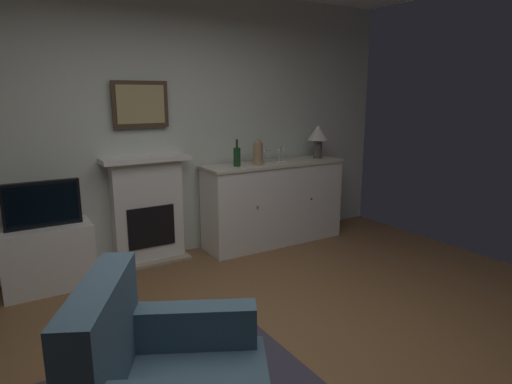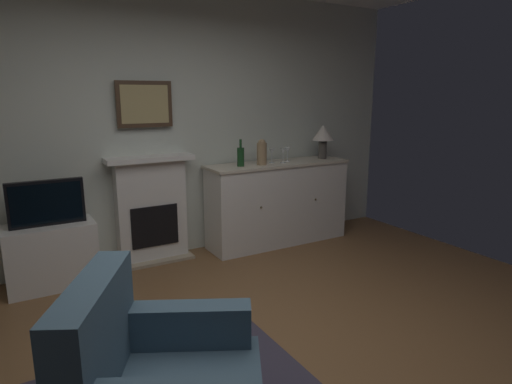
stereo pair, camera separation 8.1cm
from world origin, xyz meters
The scene contains 13 objects.
ground_plane centered at (0.00, 0.00, -0.05)m, with size 6.08×4.65×0.10m, color brown.
wall_rear centered at (0.00, 2.29, 1.38)m, with size 6.08×0.06×2.77m, color silver.
fireplace_unit centered at (-0.07, 2.17, 0.55)m, with size 0.87×0.30×1.10m.
framed_picture centered at (-0.07, 2.21, 1.61)m, with size 0.55×0.04×0.45m.
sideboard_cabinet centered at (1.36, 1.99, 0.47)m, with size 1.69×0.49×0.95m.
table_lamp centered at (1.99, 1.99, 1.23)m, with size 0.26×0.26×0.40m.
wine_bottle centered at (0.86, 1.96, 1.05)m, with size 0.08×0.08×0.29m.
wine_glass_left centered at (1.28, 2.00, 1.07)m, with size 0.07×0.07×0.16m.
wine_glass_center centered at (1.39, 1.93, 1.07)m, with size 0.07×0.07×0.16m.
wine_glass_right centered at (1.50, 2.01, 1.07)m, with size 0.07×0.07×0.16m.
vase_decorative centered at (1.11, 1.94, 1.09)m, with size 0.11×0.11×0.28m.
tv_cabinet centered at (-1.04, 2.00, 0.29)m, with size 0.75×0.42×0.58m.
tv_set centered at (-1.04, 1.98, 0.78)m, with size 0.62×0.07×0.40m.
Camera 2 is at (-1.30, -2.09, 1.69)m, focal length 30.44 mm.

